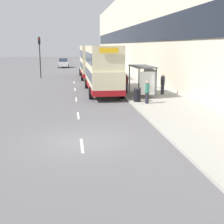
{
  "coord_description": "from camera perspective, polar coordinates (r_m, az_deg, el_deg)",
  "views": [
    {
      "loc": [
        -0.42,
        -13.7,
        4.3
      ],
      "look_at": [
        3.55,
        16.03,
        -2.11
      ],
      "focal_mm": 50.0,
      "sensor_mm": 36.0,
      "label": 1
    }
  ],
  "objects": [
    {
      "name": "double_decker_bus_near",
      "position": [
        28.62,
        -1.8,
        8.01
      ],
      "size": [
        2.85,
        10.34,
        4.3
      ],
      "color": "beige",
      "rests_on": "ground_plane"
    },
    {
      "name": "pavement",
      "position": [
        52.83,
        -0.06,
        7.46
      ],
      "size": [
        5.0,
        93.0,
        0.14
      ],
      "color": "#A39E93",
      "rests_on": "ground_plane"
    },
    {
      "name": "pedestrian_at_shelter",
      "position": [
        22.89,
        6.44,
        3.68
      ],
      "size": [
        0.33,
        0.33,
        1.67
      ],
      "color": "#23232D",
      "rests_on": "ground_plane"
    },
    {
      "name": "lane_mark_2",
      "position": [
        25.55,
        -6.56,
        2.3
      ],
      "size": [
        0.12,
        2.0,
        0.01
      ],
      "color": "silver",
      "rests_on": "ground_plane"
    },
    {
      "name": "bus_shelter",
      "position": [
        26.41,
        6.03,
        6.73
      ],
      "size": [
        1.6,
        4.2,
        2.48
      ],
      "color": "#4C4C51",
      "rests_on": "ground_plane"
    },
    {
      "name": "pedestrian_1",
      "position": [
        27.44,
        9.25,
        5.12
      ],
      "size": [
        0.36,
        0.36,
        1.8
      ],
      "color": "#23232D",
      "rests_on": "ground_plane"
    },
    {
      "name": "litter_bin",
      "position": [
        23.62,
        4.63,
        3.18
      ],
      "size": [
        0.55,
        0.55,
        1.05
      ],
      "color": "black",
      "rests_on": "ground_plane"
    },
    {
      "name": "pedestrian_4",
      "position": [
        30.62,
        5.51,
        5.76
      ],
      "size": [
        0.32,
        0.32,
        1.63
      ],
      "color": "#23232D",
      "rests_on": "ground_plane"
    },
    {
      "name": "lane_mark_0",
      "position": [
        13.81,
        -5.52,
        -6.12
      ],
      "size": [
        0.12,
        2.0,
        0.01
      ],
      "color": "silver",
      "rests_on": "ground_plane"
    },
    {
      "name": "lane_mark_3",
      "position": [
        31.51,
        -6.79,
        4.14
      ],
      "size": [
        0.12,
        2.0,
        0.01
      ],
      "color": "silver",
      "rests_on": "ground_plane"
    },
    {
      "name": "terrace_facade",
      "position": [
        53.38,
        4.33,
        14.52
      ],
      "size": [
        3.1,
        93.0,
        13.26
      ],
      "color": "beige",
      "rests_on": "ground_plane"
    },
    {
      "name": "pedestrian_2",
      "position": [
        27.97,
        2.62,
        5.26
      ],
      "size": [
        0.33,
        0.33,
        1.68
      ],
      "color": "#23232D",
      "rests_on": "ground_plane"
    },
    {
      "name": "lane_mark_1",
      "position": [
        19.63,
        -6.2,
        -0.65
      ],
      "size": [
        0.12,
        2.0,
        0.01
      ],
      "color": "silver",
      "rests_on": "ground_plane"
    },
    {
      "name": "lane_mark_4",
      "position": [
        37.5,
        -6.95,
        5.39
      ],
      "size": [
        0.12,
        2.0,
        0.01
      ],
      "color": "silver",
      "rests_on": "ground_plane"
    },
    {
      "name": "ground_plane",
      "position": [
        14.37,
        -5.61,
        -5.42
      ],
      "size": [
        220.0,
        220.0,
        0.0
      ],
      "primitive_type": "plane",
      "color": "#5B595B"
    },
    {
      "name": "double_decker_bus_ahead",
      "position": [
        42.48,
        -3.95,
        9.31
      ],
      "size": [
        2.85,
        10.38,
        4.3
      ],
      "color": "beige",
      "rests_on": "ground_plane"
    },
    {
      "name": "car_0",
      "position": [
        63.73,
        -8.87,
        8.85
      ],
      "size": [
        2.04,
        4.51,
        1.81
      ],
      "rotation": [
        0.0,
        0.0,
        3.14
      ],
      "color": "silver",
      "rests_on": "ground_plane"
    },
    {
      "name": "traffic_light_far_kerb",
      "position": [
        43.52,
        -13.1,
        10.89
      ],
      "size": [
        0.3,
        0.32,
        5.46
      ],
      "color": "black",
      "rests_on": "ground_plane"
    },
    {
      "name": "pedestrian_3",
      "position": [
        31.37,
        6.83,
        5.87
      ],
      "size": [
        0.32,
        0.32,
        1.61
      ],
      "color": "#23232D",
      "rests_on": "ground_plane"
    }
  ]
}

